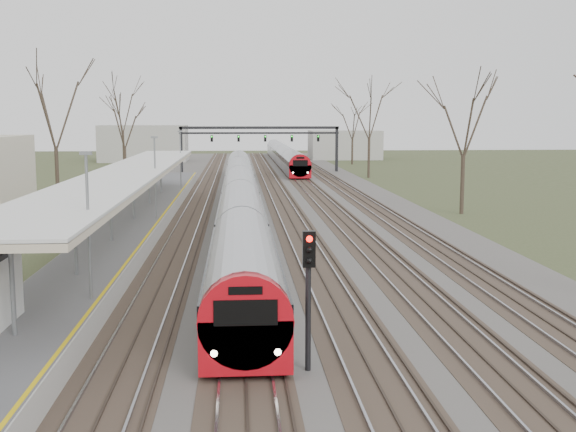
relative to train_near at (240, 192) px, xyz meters
name	(u,v)px	position (x,y,z in m)	size (l,w,h in m)	color
track_bed	(270,196)	(2.76, 9.40, -1.42)	(24.00, 160.00, 0.22)	#474442
platform	(142,219)	(-6.55, -8.10, -0.98)	(3.50, 69.00, 1.00)	#9E9B93
canopy	(130,173)	(-6.55, -12.62, 2.45)	(4.10, 50.00, 3.11)	slate
signal_gantry	(260,135)	(2.79, 39.39, 3.43)	(21.00, 0.59, 6.08)	black
tree_west_far	(54,107)	(-14.50, 2.40, 6.54)	(5.50, 5.50, 11.33)	#2D231C
tree_east_far	(465,116)	(16.50, -3.60, 5.81)	(5.00, 5.00, 10.30)	#2D231C
train_near	(240,192)	(0.00, 0.00, 0.00)	(2.62, 75.21, 3.05)	#A5A7AF
train_far	(284,155)	(7.00, 56.02, 0.00)	(2.62, 60.21, 3.05)	#A5A7AF
signal_post	(309,280)	(1.75, -36.58, 1.25)	(0.35, 0.45, 4.10)	black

